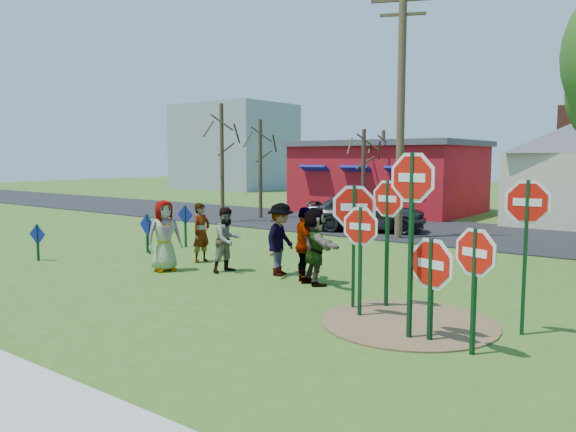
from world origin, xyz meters
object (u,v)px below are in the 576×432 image
stop_sign_d (527,217)px  stop_sign_a (360,237)px  person_a (164,236)px  utility_pole (401,107)px  suv (366,211)px  stop_sign_c (412,201)px  person_b (201,233)px  stop_sign_b (388,211)px

stop_sign_d → stop_sign_a: bearing=-169.4°
stop_sign_d → person_a: 9.15m
utility_pole → stop_sign_a: bearing=-68.1°
stop_sign_a → utility_pole: size_ratio=0.24×
suv → utility_pole: utility_pole is taller
stop_sign_c → utility_pole: bearing=124.4°
person_b → utility_pole: utility_pole is taller
stop_sign_d → suv: 13.36m
person_a → utility_pole: 10.24m
person_a → utility_pole: (2.36, 9.17, 3.91)m
stop_sign_c → stop_sign_d: stop_sign_c is taller
stop_sign_b → suv: size_ratio=0.57×
stop_sign_a → suv: size_ratio=0.47×
stop_sign_c → person_a: bearing=178.0°
person_a → suv: (0.42, 10.18, -0.10)m
stop_sign_a → stop_sign_b: (0.09, 0.91, 0.43)m
stop_sign_b → suv: stop_sign_b is taller
stop_sign_c → stop_sign_d: (1.45, 1.38, -0.28)m
suv → person_b: bearing=154.9°
stop_sign_d → person_b: stop_sign_d is taller
person_b → suv: person_b is taller
stop_sign_c → suv: (-7.21, 11.49, -1.45)m
utility_pole → stop_sign_c: bearing=-63.3°
stop_sign_d → suv: (-8.66, 10.11, -1.17)m
stop_sign_b → person_b: (-6.55, 1.24, -1.11)m
stop_sign_a → stop_sign_b: stop_sign_b is taller
utility_pole → suv: bearing=152.5°
stop_sign_b → stop_sign_d: (2.68, -0.19, 0.06)m
person_a → stop_sign_c: bearing=-77.9°
person_b → suv: (0.57, 8.68, -0.00)m
stop_sign_d → person_a: (-9.08, -0.07, -1.08)m
stop_sign_a → stop_sign_b: bearing=82.9°
stop_sign_b → utility_pole: (-4.04, 8.91, 2.89)m
stop_sign_d → person_a: bearing=176.4°
stop_sign_b → stop_sign_d: size_ratio=0.97×
stop_sign_a → person_b: size_ratio=1.30×
stop_sign_a → stop_sign_d: 2.91m
stop_sign_a → utility_pole: utility_pole is taller
stop_sign_a → person_a: bearing=172.8°
stop_sign_a → suv: bearing=117.2°
stop_sign_b → person_a: size_ratio=1.42×
suv → utility_pole: 4.56m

